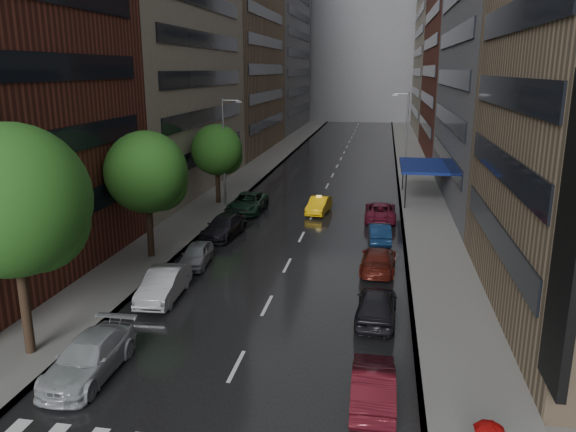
# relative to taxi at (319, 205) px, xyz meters

# --- Properties ---
(ground) EXTENTS (220.00, 220.00, 0.00)m
(ground) POSITION_rel_taxi_xyz_m (-0.42, -28.91, -0.67)
(ground) COLOR gray
(ground) RESTS_ON ground
(road) EXTENTS (14.00, 140.00, 0.01)m
(road) POSITION_rel_taxi_xyz_m (-0.42, 21.09, -0.67)
(road) COLOR black
(road) RESTS_ON ground
(sidewalk_left) EXTENTS (4.00, 140.00, 0.15)m
(sidewalk_left) POSITION_rel_taxi_xyz_m (-9.42, 21.09, -0.60)
(sidewalk_left) COLOR gray
(sidewalk_left) RESTS_ON ground
(sidewalk_right) EXTENTS (4.00, 140.00, 0.15)m
(sidewalk_right) POSITION_rel_taxi_xyz_m (8.58, 21.09, -0.60)
(sidewalk_right) COLOR gray
(sidewalk_right) RESTS_ON ground
(buildings_left) EXTENTS (8.00, 108.00, 38.00)m
(buildings_left) POSITION_rel_taxi_xyz_m (-15.42, 29.88, 15.32)
(buildings_left) COLOR maroon
(buildings_left) RESTS_ON ground
(buildings_right) EXTENTS (8.05, 109.10, 36.00)m
(buildings_right) POSITION_rel_taxi_xyz_m (14.57, 27.79, 14.36)
(buildings_right) COLOR #937A5B
(buildings_right) RESTS_ON ground
(building_far) EXTENTS (40.00, 14.00, 32.00)m
(building_far) POSITION_rel_taxi_xyz_m (-0.42, 89.09, 15.33)
(building_far) COLOR slate
(building_far) RESTS_ON ground
(tree_near) EXTENTS (6.00, 6.00, 9.57)m
(tree_near) POSITION_rel_taxi_xyz_m (-9.02, -25.43, 5.88)
(tree_near) COLOR #382619
(tree_near) RESTS_ON ground
(tree_mid) EXTENTS (4.98, 4.98, 7.93)m
(tree_mid) POSITION_rel_taxi_xyz_m (-9.02, -12.94, 4.76)
(tree_mid) COLOR #382619
(tree_mid) RESTS_ON ground
(tree_far) EXTENTS (4.36, 4.36, 6.95)m
(tree_far) POSITION_rel_taxi_xyz_m (-9.02, 1.71, 4.08)
(tree_far) COLOR #382619
(tree_far) RESTS_ON ground
(taxi) EXTENTS (1.85, 4.20, 1.34)m
(taxi) POSITION_rel_taxi_xyz_m (0.00, 0.00, 0.00)
(taxi) COLOR yellow
(taxi) RESTS_ON ground
(parked_cars_left) EXTENTS (2.62, 31.29, 1.56)m
(parked_cars_left) POSITION_rel_taxi_xyz_m (-5.82, -12.01, 0.08)
(parked_cars_left) COLOR #A4AAAE
(parked_cars_left) RESTS_ON ground
(parked_cars_right) EXTENTS (2.42, 30.00, 1.57)m
(parked_cars_right) POSITION_rel_taxi_xyz_m (4.98, -12.52, 0.05)
(parked_cars_right) COLOR #4F0F18
(parked_cars_right) RESTS_ON ground
(street_lamp_left) EXTENTS (1.74, 0.22, 9.00)m
(street_lamp_left) POSITION_rel_taxi_xyz_m (-8.14, 1.09, 4.22)
(street_lamp_left) COLOR gray
(street_lamp_left) RESTS_ON sidewalk_left
(street_lamp_right) EXTENTS (1.74, 0.22, 9.00)m
(street_lamp_right) POSITION_rel_taxi_xyz_m (7.30, 16.09, 4.22)
(street_lamp_right) COLOR gray
(street_lamp_right) RESTS_ON sidewalk_right
(awning) EXTENTS (4.00, 8.00, 3.12)m
(awning) POSITION_rel_taxi_xyz_m (8.56, 6.09, 2.46)
(awning) COLOR navy
(awning) RESTS_ON sidewalk_right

